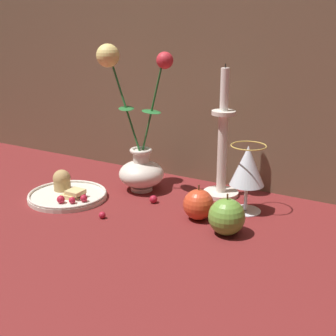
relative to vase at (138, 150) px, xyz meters
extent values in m
plane|color=maroon|center=(0.11, -0.07, -0.11)|extent=(2.40, 2.40, 0.00)
cylinder|color=silver|center=(0.01, 0.00, -0.10)|extent=(0.06, 0.06, 0.01)
ellipsoid|color=silver|center=(0.01, 0.00, -0.07)|extent=(0.12, 0.12, 0.07)
cylinder|color=silver|center=(0.01, 0.00, -0.02)|extent=(0.04, 0.04, 0.04)
torus|color=silver|center=(0.01, 0.00, 0.00)|extent=(0.06, 0.06, 0.01)
cylinder|color=#23662D|center=(-0.04, 0.00, 0.12)|extent=(0.09, 0.01, 0.24)
ellipsoid|color=#23662D|center=(-0.03, 0.00, 0.11)|extent=(0.07, 0.08, 0.00)
sphere|color=#EFD67A|center=(-0.08, -0.01, 0.24)|extent=(0.06, 0.06, 0.06)
cylinder|color=#23662D|center=(0.04, 0.00, 0.11)|extent=(0.07, 0.01, 0.23)
ellipsoid|color=#23662D|center=(0.04, 0.00, 0.10)|extent=(0.08, 0.07, 0.00)
sphere|color=red|center=(0.08, 0.01, 0.23)|extent=(0.04, 0.04, 0.04)
cylinder|color=silver|center=(-0.12, -0.15, -0.10)|extent=(0.20, 0.20, 0.01)
torus|color=silver|center=(-0.12, -0.15, -0.10)|extent=(0.20, 0.20, 0.01)
cylinder|color=tan|center=(-0.15, -0.13, -0.08)|extent=(0.04, 0.04, 0.03)
sphere|color=tan|center=(-0.15, -0.13, -0.07)|extent=(0.05, 0.05, 0.05)
cube|color=#DBBC7A|center=(-0.10, -0.16, -0.09)|extent=(0.04, 0.04, 0.01)
cube|color=#DBBC7A|center=(-0.09, -0.15, -0.08)|extent=(0.04, 0.04, 0.01)
sphere|color=#AD192D|center=(-0.09, -0.20, -0.09)|extent=(0.02, 0.02, 0.02)
sphere|color=#AD192D|center=(-0.07, -0.18, -0.09)|extent=(0.02, 0.02, 0.02)
sphere|color=#AD192D|center=(-0.05, -0.16, -0.09)|extent=(0.02, 0.02, 0.02)
sphere|color=#AD192D|center=(-0.07, -0.14, -0.09)|extent=(0.01, 0.01, 0.01)
cylinder|color=silver|center=(0.30, 0.00, -0.11)|extent=(0.07, 0.07, 0.00)
cylinder|color=silver|center=(0.30, 0.00, -0.07)|extent=(0.01, 0.01, 0.06)
cone|color=silver|center=(0.30, 0.00, 0.00)|extent=(0.08, 0.08, 0.09)
cone|color=#E5CC66|center=(0.30, 0.00, -0.01)|extent=(0.07, 0.07, 0.07)
torus|color=gold|center=(0.30, 0.00, 0.05)|extent=(0.08, 0.08, 0.00)
cylinder|color=silver|center=(0.21, 0.07, -0.10)|extent=(0.09, 0.09, 0.01)
cylinder|color=silver|center=(0.21, 0.07, 0.00)|extent=(0.02, 0.02, 0.20)
cylinder|color=silver|center=(0.21, 0.07, 0.10)|extent=(0.06, 0.06, 0.01)
cylinder|color=white|center=(0.21, 0.07, 0.16)|extent=(0.02, 0.02, 0.10)
cylinder|color=black|center=(0.21, 0.07, 0.22)|extent=(0.00, 0.00, 0.01)
sphere|color=#669938|center=(0.31, -0.13, -0.07)|extent=(0.08, 0.08, 0.08)
cylinder|color=#4C3319|center=(0.31, -0.13, -0.03)|extent=(0.00, 0.00, 0.01)
sphere|color=#D14223|center=(0.22, -0.09, -0.07)|extent=(0.07, 0.07, 0.07)
cylinder|color=#4C3319|center=(0.22, -0.09, -0.03)|extent=(0.00, 0.00, 0.01)
sphere|color=#AD192D|center=(0.09, -0.06, -0.10)|extent=(0.02, 0.02, 0.02)
sphere|color=#AD192D|center=(0.03, -0.20, -0.10)|extent=(0.02, 0.02, 0.02)
camera|label=1|loc=(0.66, -0.97, 0.32)|focal=50.00mm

